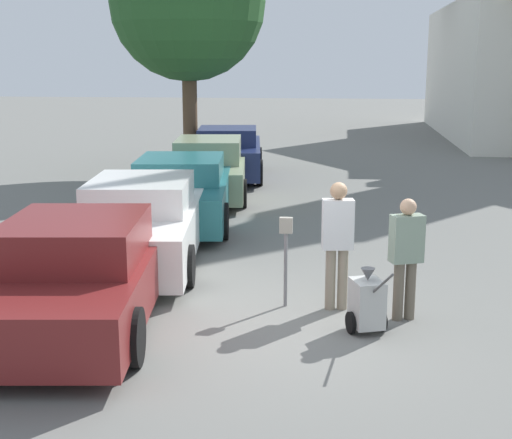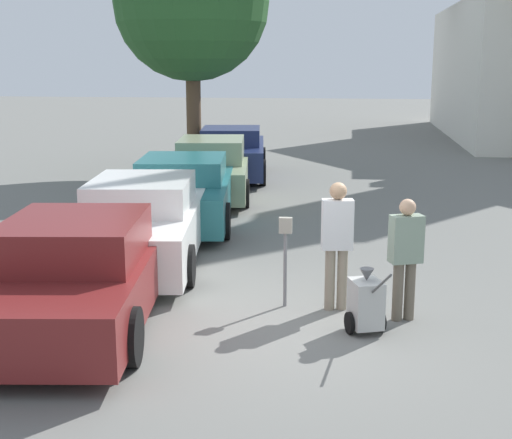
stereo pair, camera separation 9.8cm
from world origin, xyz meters
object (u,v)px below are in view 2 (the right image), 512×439
parked_car_maroon (79,273)px  equipment_cart (366,303)px  parked_car_white (144,222)px  person_supervisor (406,252)px  person_worker (337,238)px  parked_car_sage (212,169)px  parked_car_navy (231,154)px  parked_car_teal (184,191)px  parking_meter (285,244)px

parked_car_maroon → equipment_cart: bearing=-6.1°
parked_car_white → person_supervisor: bearing=-36.7°
parked_car_maroon → person_worker: person_worker is taller
parked_car_sage → parked_car_navy: size_ratio=1.07×
equipment_cart → parked_car_maroon: bearing=161.4°
parked_car_navy → equipment_cart: (3.73, -12.09, -0.32)m
person_worker → equipment_cart: bearing=107.0°
parked_car_teal → parked_car_navy: bearing=83.0°
parked_car_white → parked_car_navy: 9.14m
parked_car_maroon → parked_car_navy: 12.15m
parked_car_sage → equipment_cart: 9.83m
parked_car_sage → parked_car_navy: (-0.00, 3.00, 0.02)m
person_worker → equipment_cart: size_ratio=1.79×
parking_meter → parked_car_maroon: bearing=-160.4°
parked_car_white → parked_car_teal: 3.00m
parked_car_sage → person_worker: size_ratio=2.94×
parked_car_sage → equipment_cart: size_ratio=5.27×
person_worker → person_supervisor: bearing=153.1°
parked_car_navy → person_worker: 11.75m
parked_car_white → parked_car_sage: bearing=83.0°
parked_car_maroon → parked_car_teal: bearing=83.0°
parked_car_teal → person_worker: bearing=-63.9°
parked_car_white → equipment_cart: (3.73, -2.94, -0.29)m
parked_car_white → equipment_cart: size_ratio=5.21×
parked_car_teal → parked_car_sage: (0.00, 3.14, 0.01)m
parked_car_navy → equipment_cart: parked_car_navy is taller
parked_car_teal → parked_car_white: bearing=-97.0°
parked_car_teal → parking_meter: bearing=-69.7°
parking_meter → equipment_cart: parking_meter is taller
parked_car_navy → parking_meter: 11.52m
parked_car_white → parked_car_navy: parked_car_navy is taller
parking_meter → person_supervisor: size_ratio=0.78×
person_supervisor → parked_car_maroon: bearing=-12.4°
parked_car_sage → person_supervisor: (4.24, -8.56, 0.24)m
person_worker → parked_car_sage: bearing=-76.4°
parked_car_teal → parking_meter: parked_car_teal is taller
equipment_cart → parked_car_white: bearing=122.2°
parked_car_sage → parked_car_navy: bearing=83.0°
person_worker → person_supervisor: size_ratio=1.09×
parked_car_maroon → parked_car_teal: 6.01m
parked_car_maroon → parked_car_sage: parked_car_sage is taller
parked_car_navy → person_supervisor: bearing=-76.9°
parked_car_teal → parked_car_sage: bearing=83.0°
person_worker → parking_meter: bearing=-11.7°
parked_car_white → person_worker: (3.34, -2.12, 0.35)m
person_supervisor → equipment_cart: (-0.51, -0.53, -0.54)m
parked_car_white → parking_meter: parked_car_white is taller
person_worker → equipment_cart: 1.12m
parking_meter → equipment_cart: size_ratio=1.28×
parked_car_white → parked_car_navy: size_ratio=1.06×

